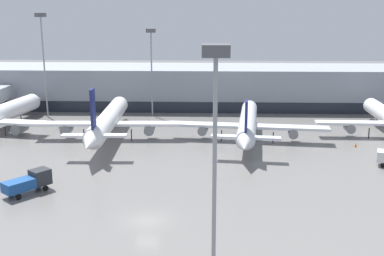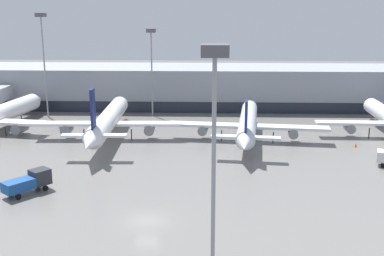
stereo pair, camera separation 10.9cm
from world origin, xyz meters
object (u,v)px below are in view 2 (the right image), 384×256
object	(u,v)px
parked_jet_1	(248,123)
service_truck_1	(29,182)
apron_light_mast_0	(42,37)
apron_light_mast_1	(151,47)
traffic_cone_1	(356,145)
parked_jet_0	(108,120)
apron_light_mast_2	(214,110)

from	to	relation	value
parked_jet_1	service_truck_1	bearing A→B (deg)	136.92
apron_light_mast_0	apron_light_mast_1	bearing A→B (deg)	5.44
traffic_cone_1	apron_light_mast_1	xyz separation A→B (m)	(-35.66, 22.21, 13.86)
service_truck_1	apron_light_mast_1	world-z (taller)	apron_light_mast_1
parked_jet_0	apron_light_mast_1	bearing A→B (deg)	-17.80
parked_jet_0	service_truck_1	xyz separation A→B (m)	(-4.62, -24.79, -1.87)
apron_light_mast_0	apron_light_mast_2	xyz separation A→B (m)	(33.66, -64.92, -0.86)
service_truck_1	apron_light_mast_0	distance (m)	45.70
parked_jet_0	apron_light_mast_1	distance (m)	22.51
apron_light_mast_2	parked_jet_1	bearing A→B (deg)	82.63
service_truck_1	apron_light_mast_2	xyz separation A→B (m)	(22.20, -23.23, 13.95)
service_truck_1	apron_light_mast_0	size ratio (longest dim) A/B	0.27
apron_light_mast_1	apron_light_mast_0	bearing A→B (deg)	-174.56
service_truck_1	apron_light_mast_1	xyz separation A→B (m)	(10.05, 43.73, 12.74)
parked_jet_1	traffic_cone_1	bearing A→B (deg)	-93.76
parked_jet_0	apron_light_mast_1	world-z (taller)	apron_light_mast_1
service_truck_1	apron_light_mast_0	world-z (taller)	apron_light_mast_0
apron_light_mast_1	apron_light_mast_2	xyz separation A→B (m)	(12.15, -66.97, 1.22)
parked_jet_0	traffic_cone_1	bearing A→B (deg)	-96.35
apron_light_mast_0	apron_light_mast_1	world-z (taller)	apron_light_mast_0
apron_light_mast_0	parked_jet_0	bearing A→B (deg)	-46.42
apron_light_mast_0	apron_light_mast_1	xyz separation A→B (m)	(21.51, 2.05, -2.08)
traffic_cone_1	apron_light_mast_1	bearing A→B (deg)	148.08
parked_jet_0	apron_light_mast_0	distance (m)	26.68
apron_light_mast_1	traffic_cone_1	bearing A→B (deg)	-31.92
parked_jet_1	apron_light_mast_0	distance (m)	45.34
service_truck_1	apron_light_mast_1	distance (m)	46.64
apron_light_mast_2	service_truck_1	bearing A→B (deg)	133.69
traffic_cone_1	apron_light_mast_2	world-z (taller)	apron_light_mast_2
apron_light_mast_1	parked_jet_1	bearing A→B (deg)	-46.34
service_truck_1	apron_light_mast_2	world-z (taller)	apron_light_mast_2
parked_jet_1	apron_light_mast_0	xyz separation A→B (m)	(-39.84, 17.16, 13.19)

